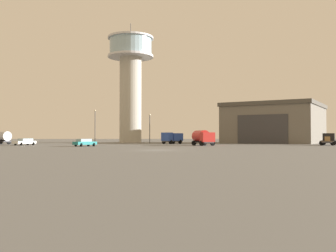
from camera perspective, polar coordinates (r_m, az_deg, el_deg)
ground_plane at (r=51.30m, az=-1.60°, el=-3.62°), size 400.00×400.00×0.00m
control_tower at (r=110.32m, az=-5.63°, el=7.66°), size 13.04×13.04×34.27m
hangar at (r=106.86m, az=15.75°, el=0.36°), size 33.23×33.51×10.50m
truck_flatbed_black at (r=85.06m, az=22.90°, el=-1.85°), size 5.10×6.15×2.47m
truck_fuel_tanker_silver at (r=95.48m, az=-23.79°, el=-1.53°), size 5.68×5.26×2.96m
truck_box_blue at (r=91.32m, az=0.65°, el=-1.74°), size 5.65×5.76×2.72m
truck_fuel_tanker_red at (r=75.71m, az=5.21°, el=-1.67°), size 4.22×6.09×3.04m
car_teal at (r=70.89m, az=-12.40°, el=-2.41°), size 4.31×4.12×1.37m
car_white at (r=83.43m, az=-20.68°, el=-2.20°), size 4.20×4.78×1.37m
light_post_east at (r=105.08m, az=-10.88°, el=0.40°), size 0.44×0.44×9.03m
light_post_centre at (r=96.47m, az=-2.76°, el=0.07°), size 0.44×0.44×7.50m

